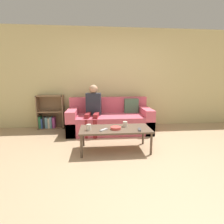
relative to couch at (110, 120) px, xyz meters
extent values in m
plane|color=tan|center=(0.13, -1.75, -0.28)|extent=(22.00, 22.00, 0.00)
cube|color=beige|center=(0.13, 0.57, 1.02)|extent=(12.00, 0.06, 2.60)
cube|color=#DB5B70|center=(-0.01, -0.04, -0.11)|extent=(2.01, 0.94, 0.33)
cube|color=#C95467|center=(-0.01, -0.13, 0.10)|extent=(1.57, 0.76, 0.10)
cube|color=#DB5B70|center=(-0.01, 0.34, 0.35)|extent=(2.01, 0.18, 0.39)
cube|color=#DB5B70|center=(-0.90, -0.04, 0.02)|extent=(0.22, 0.94, 0.59)
cube|color=#DB5B70|center=(0.89, -0.04, 0.02)|extent=(0.22, 0.94, 0.59)
cube|color=#4C7556|center=(0.58, 0.19, 0.33)|extent=(0.36, 0.12, 0.36)
cube|color=#8E7051|center=(-1.83, 0.39, 0.16)|extent=(0.02, 0.28, 0.88)
cube|color=#8E7051|center=(-1.19, 0.39, 0.16)|extent=(0.02, 0.28, 0.88)
cube|color=#8E7051|center=(-1.51, 0.52, 0.16)|extent=(0.66, 0.02, 0.88)
cube|color=#8E7051|center=(-1.51, 0.39, -0.27)|extent=(0.66, 0.28, 0.02)
cube|color=#8E7051|center=(-1.51, 0.39, 0.18)|extent=(0.62, 0.28, 0.02)
cube|color=#8E7051|center=(-1.51, 0.39, 0.59)|extent=(0.66, 0.28, 0.02)
cube|color=#2D7A4C|center=(-1.79, 0.38, -0.10)|extent=(0.06, 0.18, 0.31)
cube|color=#33519E|center=(-1.74, 0.38, -0.12)|extent=(0.04, 0.22, 0.26)
cube|color=#232328|center=(-1.69, 0.38, -0.10)|extent=(0.05, 0.18, 0.30)
cube|color=#6699A8|center=(-1.63, 0.38, -0.11)|extent=(0.06, 0.19, 0.28)
cube|color=beige|center=(-1.57, 0.38, -0.12)|extent=(0.05, 0.18, 0.26)
cube|color=#6699A8|center=(-1.51, 0.38, -0.11)|extent=(0.05, 0.22, 0.29)
cube|color=#993D84|center=(-1.45, 0.38, -0.11)|extent=(0.06, 0.18, 0.28)
cylinder|color=brown|center=(-0.60, -1.45, -0.08)|extent=(0.04, 0.04, 0.39)
cylinder|color=brown|center=(0.59, -1.45, -0.08)|extent=(0.04, 0.04, 0.39)
cylinder|color=brown|center=(-0.60, -0.94, -0.08)|extent=(0.04, 0.04, 0.39)
cylinder|color=brown|center=(0.59, -0.94, -0.08)|extent=(0.04, 0.04, 0.39)
cube|color=brown|center=(0.00, -1.20, 0.13)|extent=(1.27, 0.60, 0.03)
cylinder|color=maroon|center=(-0.56, -0.48, -0.06)|extent=(0.10, 0.10, 0.43)
cylinder|color=maroon|center=(-0.37, -0.51, -0.06)|extent=(0.10, 0.10, 0.43)
cube|color=maroon|center=(-0.52, -0.24, 0.19)|extent=(0.16, 0.43, 0.09)
cube|color=maroon|center=(-0.33, -0.26, 0.19)|extent=(0.16, 0.43, 0.09)
cube|color=#282D38|center=(-0.39, 0.00, 0.42)|extent=(0.38, 0.25, 0.53)
sphere|color=tan|center=(-0.39, 0.00, 0.77)|extent=(0.21, 0.21, 0.21)
cylinder|color=silver|center=(0.19, -1.11, 0.19)|extent=(0.09, 0.09, 0.10)
cylinder|color=silver|center=(-0.47, -1.27, 0.19)|extent=(0.08, 0.08, 0.11)
cube|color=#B7B7BC|center=(-0.22, -1.31, 0.15)|extent=(0.15, 0.16, 0.02)
cube|color=black|center=(-0.47, -1.03, 0.15)|extent=(0.05, 0.17, 0.02)
cube|color=#47474C|center=(0.41, -1.35, 0.15)|extent=(0.08, 0.18, 0.02)
cylinder|color=#DB4C47|center=(0.00, -1.26, 0.16)|extent=(0.18, 0.18, 0.05)
camera|label=1|loc=(-0.35, -4.22, 1.03)|focal=28.00mm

